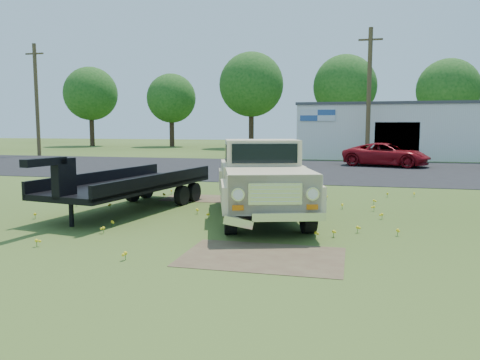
% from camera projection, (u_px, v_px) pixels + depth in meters
% --- Properties ---
extents(ground, '(140.00, 140.00, 0.00)m').
position_uv_depth(ground, '(227.00, 221.00, 11.98)').
color(ground, '#344C18').
rests_on(ground, ground).
extents(asphalt_lot, '(90.00, 14.00, 0.02)m').
position_uv_depth(asphalt_lot, '(297.00, 169.00, 26.46)').
color(asphalt_lot, black).
rests_on(asphalt_lot, ground).
extents(dirt_patch_a, '(3.00, 2.00, 0.01)m').
position_uv_depth(dirt_patch_a, '(263.00, 257.00, 8.73)').
color(dirt_patch_a, brown).
rests_on(dirt_patch_a, ground).
extents(dirt_patch_b, '(2.20, 1.60, 0.01)m').
position_uv_depth(dirt_patch_b, '(198.00, 198.00, 15.83)').
color(dirt_patch_b, brown).
rests_on(dirt_patch_b, ground).
extents(commercial_building, '(14.20, 8.20, 4.15)m').
position_uv_depth(commercial_building, '(393.00, 130.00, 36.38)').
color(commercial_building, white).
rests_on(commercial_building, ground).
extents(utility_pole_west, '(1.60, 0.30, 9.00)m').
position_uv_depth(utility_pole_west, '(37.00, 99.00, 37.86)').
color(utility_pole_west, '#4B3B23').
rests_on(utility_pole_west, ground).
extents(utility_pole_mid, '(1.60, 0.30, 9.00)m').
position_uv_depth(utility_pole_mid, '(369.00, 94.00, 31.74)').
color(utility_pole_mid, '#4B3B23').
rests_on(utility_pole_mid, ground).
extents(treeline_a, '(6.40, 6.40, 9.52)m').
position_uv_depth(treeline_a, '(91.00, 94.00, 56.44)').
color(treeline_a, '#352318').
rests_on(treeline_a, ground).
extents(treeline_b, '(5.76, 5.76, 8.57)m').
position_uv_depth(treeline_b, '(171.00, 98.00, 55.13)').
color(treeline_b, '#352318').
rests_on(treeline_b, ground).
extents(treeline_c, '(7.04, 7.04, 10.47)m').
position_uv_depth(treeline_c, '(251.00, 85.00, 51.19)').
color(treeline_c, '#352318').
rests_on(treeline_c, ground).
extents(treeline_d, '(6.72, 6.72, 10.00)m').
position_uv_depth(treeline_d, '(345.00, 87.00, 49.84)').
color(treeline_d, '#352318').
rests_on(treeline_d, ground).
extents(treeline_e, '(6.08, 6.08, 9.04)m').
position_uv_depth(treeline_e, '(448.00, 90.00, 46.11)').
color(treeline_e, '#352318').
rests_on(treeline_e, ground).
extents(vintage_pickup_truck, '(3.83, 6.17, 2.09)m').
position_uv_depth(vintage_pickup_truck, '(262.00, 179.00, 12.26)').
color(vintage_pickup_truck, '#CAB587').
rests_on(vintage_pickup_truck, ground).
extents(flatbed_trailer, '(3.10, 6.60, 1.73)m').
position_uv_depth(flatbed_trailer, '(130.00, 181.00, 13.47)').
color(flatbed_trailer, black).
rests_on(flatbed_trailer, ground).
extents(red_pickup, '(5.48, 3.64, 1.40)m').
position_uv_depth(red_pickup, '(386.00, 155.00, 28.22)').
color(red_pickup, maroon).
rests_on(red_pickup, ground).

